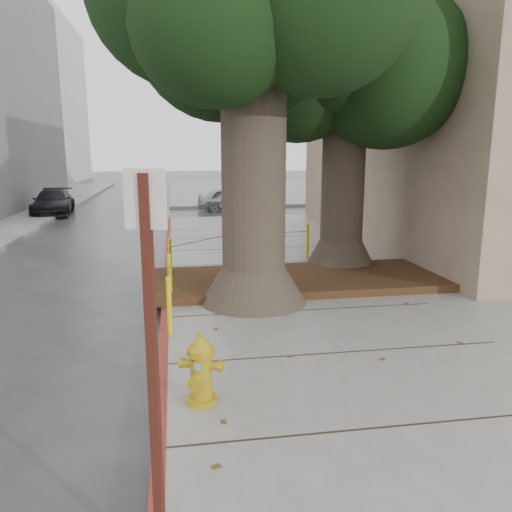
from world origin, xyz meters
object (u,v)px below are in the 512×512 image
(fire_hydrant, at_px, (201,369))
(car_red, at_px, (387,198))
(signpost, at_px, (152,350))
(car_silver, at_px, (231,199))
(car_dark, at_px, (53,202))

(fire_hydrant, bearing_deg, car_red, 81.80)
(signpost, relative_size, car_silver, 0.81)
(car_red, bearing_deg, fire_hydrant, 145.98)
(fire_hydrant, xyz_separation_m, car_red, (10.30, 18.19, 0.10))
(car_dark, bearing_deg, fire_hydrant, -77.75)
(car_silver, relative_size, car_red, 0.83)
(car_dark, bearing_deg, signpost, -80.34)
(signpost, height_order, car_red, signpost)
(fire_hydrant, relative_size, car_red, 0.21)
(car_silver, xyz_separation_m, car_red, (7.67, -1.92, 0.09))
(car_silver, bearing_deg, fire_hydrant, 172.77)
(signpost, height_order, car_dark, signpost)
(car_silver, height_order, car_red, car_red)
(fire_hydrant, bearing_deg, car_dark, 128.09)
(car_silver, distance_m, car_red, 7.91)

